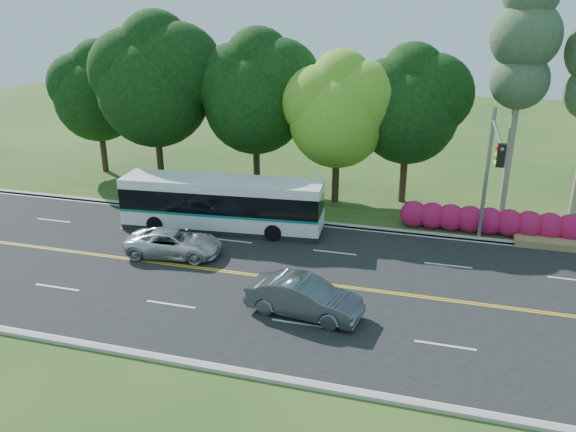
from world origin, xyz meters
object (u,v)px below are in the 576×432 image
(traffic_signal, at_px, (491,163))
(sedan, at_px, (304,297))
(transit_bus, at_px, (222,205))
(suv, at_px, (174,243))

(traffic_signal, relative_size, sedan, 1.51)
(sedan, bearing_deg, transit_bus, 48.57)
(transit_bus, relative_size, suv, 2.37)
(traffic_signal, bearing_deg, transit_bus, -177.98)
(sedan, relative_size, suv, 0.99)
(sedan, bearing_deg, traffic_signal, -32.63)
(transit_bus, distance_m, suv, 4.09)
(traffic_signal, bearing_deg, suv, -163.27)
(traffic_signal, distance_m, suv, 15.73)
(transit_bus, distance_m, sedan, 10.15)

